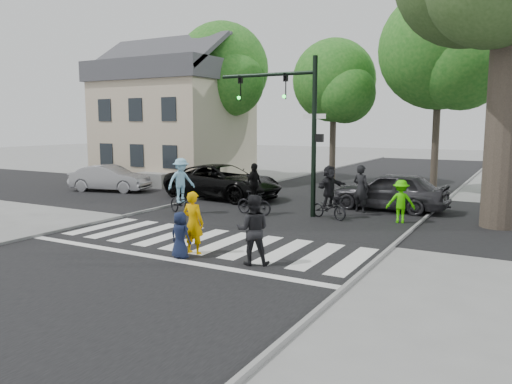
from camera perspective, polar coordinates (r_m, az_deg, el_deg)
ground at (r=14.45m, az=-7.59°, el=-6.42°), size 120.00×120.00×0.00m
road_stem at (r=18.59m, az=1.65°, el=-3.11°), size 10.00×70.00×0.01m
road_cross at (r=21.26m, az=5.39°, el=-1.75°), size 70.00×10.00×0.01m
curb_left at (r=21.35m, az=-10.47°, el=-1.68°), size 0.10×70.00×0.10m
curb_right at (r=16.91m, az=17.07°, el=-4.42°), size 0.10×70.00×0.10m
crosswalk at (r=14.96m, az=-6.07°, el=-5.86°), size 10.00×3.85×0.01m
traffic_signal at (r=19.17m, az=4.32°, el=8.91°), size 4.45×0.29×6.00m
bg_tree_0 at (r=35.17m, az=-10.24°, el=12.00°), size 5.46×5.20×8.97m
bg_tree_1 at (r=31.84m, az=-3.65°, el=13.47°), size 6.09×5.80×9.80m
bg_tree_2 at (r=29.70m, az=9.22°, el=12.10°), size 5.04×4.80×8.40m
bg_tree_3 at (r=27.00m, az=20.83°, el=14.61°), size 6.30×6.00×10.20m
house at (r=32.09m, az=-9.31°, el=8.24°), size 8.40×8.10×8.82m
pedestrian_woman at (r=13.69m, az=-7.18°, el=-3.50°), size 0.64×0.43×1.73m
pedestrian_child at (r=13.33m, az=-8.65°, el=-4.89°), size 0.63×0.43×1.25m
pedestrian_adult at (r=12.55m, az=-0.36°, el=-4.34°), size 1.07×0.98×1.79m
cyclist_left at (r=19.69m, az=-8.54°, el=0.22°), size 1.83×1.29×2.20m
cyclist_mid at (r=19.37m, az=-0.24°, el=-0.19°), size 1.57×0.96×2.02m
cyclist_right at (r=18.70m, az=8.37°, el=-0.36°), size 1.68×1.55×2.01m
car_suv at (r=23.63m, az=-3.78°, el=1.20°), size 6.01×3.21×1.61m
car_silver at (r=27.17m, az=-16.38°, el=1.52°), size 4.40×2.43×1.37m
car_grey at (r=21.15m, az=15.03°, el=0.12°), size 4.71×2.04×1.58m
bystander_hivis at (r=18.51m, az=16.21°, el=-1.06°), size 1.13×0.85×1.55m
bystander_dark at (r=20.33m, az=11.89°, el=0.37°), size 0.80×0.65×1.90m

